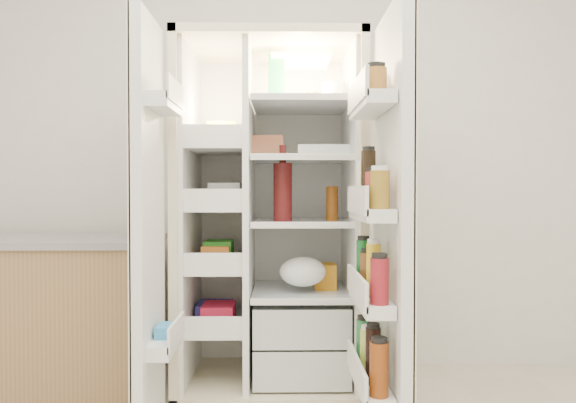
{
  "coord_description": "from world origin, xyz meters",
  "views": [
    {
      "loc": [
        -0.07,
        -1.22,
        1.05
      ],
      "look_at": [
        -0.04,
        1.25,
        0.99
      ],
      "focal_mm": 34.0,
      "sensor_mm": 36.0,
      "label": 1
    }
  ],
  "objects": [
    {
      "name": "wall_back",
      "position": [
        0.0,
        2.0,
        1.35
      ],
      "size": [
        4.0,
        0.02,
        2.7
      ],
      "primitive_type": "cube",
      "color": "white",
      "rests_on": "floor"
    },
    {
      "name": "kitchen_counter",
      "position": [
        -1.27,
        1.61,
        0.4
      ],
      "size": [
        1.1,
        0.58,
        0.8
      ],
      "color": "#97744B",
      "rests_on": "floor"
    },
    {
      "name": "freezer_door",
      "position": [
        -0.62,
        1.05,
        0.89
      ],
      "size": [
        0.15,
        0.4,
        1.72
      ],
      "color": "white",
      "rests_on": "floor"
    },
    {
      "name": "refrigerator",
      "position": [
        -0.11,
        1.65,
        0.75
      ],
      "size": [
        0.92,
        0.7,
        1.8
      ],
      "color": "beige",
      "rests_on": "floor"
    },
    {
      "name": "fridge_door",
      "position": [
        0.36,
        0.96,
        0.87
      ],
      "size": [
        0.17,
        0.58,
        1.72
      ],
      "color": "white",
      "rests_on": "floor"
    }
  ]
}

